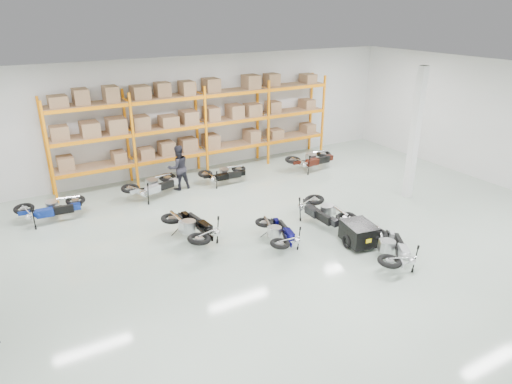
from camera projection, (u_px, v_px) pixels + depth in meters
room at (295, 163)px, 12.48m from camera, size 18.00×18.00×18.00m
pallet_rack at (201, 117)px, 17.65m from camera, size 11.28×0.98×3.62m
structural_column at (415, 135)px, 15.27m from camera, size 0.25×0.25×4.50m
moto_blue_centre at (278, 229)px, 12.70m from camera, size 1.12×1.73×1.03m
moto_silver_left at (392, 244)px, 11.81m from camera, size 1.68×1.96×1.14m
moto_black_far_left at (192, 223)px, 12.85m from camera, size 1.17×2.00×1.23m
moto_touring_right at (324, 207)px, 13.88m from camera, size 0.93×1.87×1.21m
trailer at (359, 233)px, 12.66m from camera, size 0.92×1.65×0.67m
moto_back_a at (50, 204)px, 14.13m from camera, size 1.86×1.03×1.17m
moto_back_b at (153, 182)px, 15.89m from camera, size 2.00×1.33×1.18m
moto_back_c at (224, 171)px, 17.14m from camera, size 1.70×0.96×1.05m
moto_back_d at (312, 156)px, 18.57m from camera, size 1.88×0.95×1.21m
person_back at (178, 168)px, 16.48m from camera, size 0.83×0.66×1.65m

